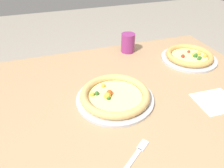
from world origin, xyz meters
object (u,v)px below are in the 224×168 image
(drink_cup_colored, at_px, (128,43))
(pizza_near, at_px, (115,96))
(fork, at_px, (132,160))
(pizza_far, at_px, (189,56))

(drink_cup_colored, bearing_deg, pizza_near, -118.76)
(drink_cup_colored, height_order, fork, drink_cup_colored)
(pizza_near, bearing_deg, pizza_far, 21.78)
(drink_cup_colored, bearing_deg, pizza_far, -35.86)
(pizza_near, xyz_separation_m, fork, (-0.05, -0.29, -0.02))
(pizza_far, bearing_deg, pizza_near, -158.22)
(pizza_near, xyz_separation_m, drink_cup_colored, (0.22, 0.40, 0.03))
(pizza_near, height_order, pizza_far, same)
(pizza_far, distance_m, fork, 0.73)
(drink_cup_colored, relative_size, fork, 0.62)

